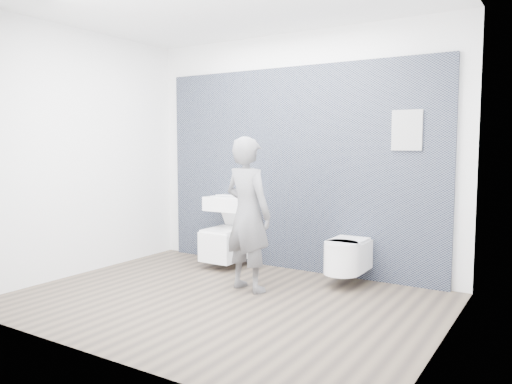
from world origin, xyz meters
The scene contains 8 objects.
ground centered at (0.00, 0.00, 0.00)m, with size 4.00×4.00×0.00m, color brown.
room_shell centered at (0.00, 0.00, 1.74)m, with size 4.00×4.00×4.00m.
tile_wall centered at (0.00, 1.47, 0.00)m, with size 3.60×0.06×2.40m, color black.
washbasin centered at (-0.75, 1.23, 0.78)m, with size 0.57×0.43×0.43m.
toilet_square centered at (-0.75, 1.14, 0.30)m, with size 0.42×0.61×0.78m.
toilet_rounded centered at (0.80, 1.12, 0.32)m, with size 0.37×0.63×0.34m.
info_placard centered at (1.32, 1.43, 0.00)m, with size 0.31×0.03×0.42m, color silver.
visitor centered at (0.01, 0.43, 0.79)m, with size 0.57×0.38×1.57m, color slate.
Camera 1 is at (2.75, -3.79, 1.49)m, focal length 35.00 mm.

